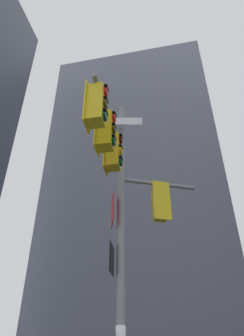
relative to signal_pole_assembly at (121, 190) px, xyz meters
The scene contains 2 objects.
building_mid_block 25.47m from the signal_pole_assembly, 96.80° to the left, with size 15.63×15.63×31.61m, color slate.
signal_pole_assembly is the anchor object (origin of this frame).
Camera 1 is at (1.58, -7.29, 1.67)m, focal length 33.40 mm.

